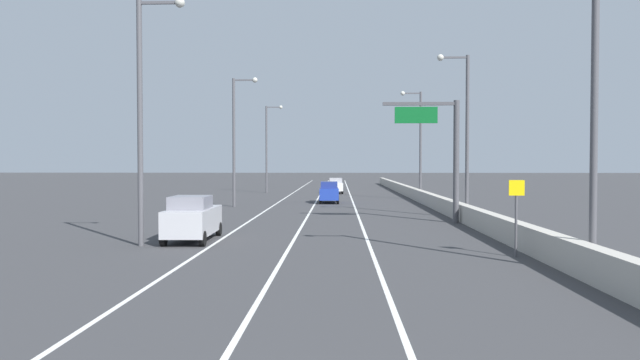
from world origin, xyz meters
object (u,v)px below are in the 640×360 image
speed_advisory_sign (516,212)px  lamp_post_left_mid (237,133)px  car_white_2 (336,186)px  overhead_sign_gantry (444,146)px  lamp_post_right_near (587,85)px  lamp_post_left_far (268,143)px  lamp_post_right_second (464,125)px  car_blue_1 (329,192)px  lamp_post_right_third (418,138)px  lamp_post_left_near (145,105)px  car_silver_0 (193,218)px

speed_advisory_sign → lamp_post_left_mid: (-15.48, 26.03, 4.44)m
car_white_2 → overhead_sign_gantry: bearing=-79.1°
lamp_post_right_near → lamp_post_left_mid: size_ratio=1.00×
overhead_sign_gantry → car_white_2: overhead_sign_gantry is taller
overhead_sign_gantry → speed_advisory_sign: bearing=-88.1°
overhead_sign_gantry → lamp_post_left_far: size_ratio=0.69×
speed_advisory_sign → lamp_post_right_second: size_ratio=0.28×
car_blue_1 → lamp_post_right_second: bearing=-58.2°
lamp_post_right_third → car_white_2: size_ratio=2.35×
speed_advisory_sign → lamp_post_right_near: 5.74m
lamp_post_left_near → car_silver_0: lamp_post_left_near is taller
lamp_post_right_second → lamp_post_left_far: same height
lamp_post_left_mid → car_silver_0: lamp_post_left_mid is taller
car_silver_0 → car_white_2: (6.52, 44.07, -0.12)m
lamp_post_right_third → lamp_post_left_near: (-16.46, -33.10, 0.00)m
lamp_post_right_near → lamp_post_right_third: size_ratio=1.00×
car_silver_0 → lamp_post_left_far: bearing=92.4°
overhead_sign_gantry → car_white_2: (-6.81, 35.36, -3.79)m
overhead_sign_gantry → lamp_post_left_near: bearing=-145.0°
car_blue_1 → car_white_2: size_ratio=0.96×
lamp_post_left_near → overhead_sign_gantry: bearing=35.0°
lamp_post_right_second → overhead_sign_gantry: bearing=-120.7°
lamp_post_left_mid → car_silver_0: (1.71, -21.71, -5.14)m
overhead_sign_gantry → lamp_post_right_second: size_ratio=0.69×
lamp_post_left_far → car_white_2: (8.38, -1.11, -5.26)m
lamp_post_right_second → lamp_post_left_near: size_ratio=1.00×
lamp_post_right_second → lamp_post_left_mid: size_ratio=1.00×
lamp_post_right_second → car_silver_0: size_ratio=2.29×
lamp_post_left_mid → car_white_2: 24.39m
lamp_post_right_second → lamp_post_right_third: (-0.33, 19.55, 0.00)m
car_white_2 → lamp_post_right_near: bearing=-80.7°
overhead_sign_gantry → car_silver_0: bearing=-146.9°
speed_advisory_sign → car_blue_1: 31.90m
lamp_post_right_second → lamp_post_left_mid: (-16.88, 9.91, 0.00)m
lamp_post_left_far → car_silver_0: 45.50m
lamp_post_right_third → car_blue_1: lamp_post_right_third is taller
car_silver_0 → car_blue_1: car_silver_0 is taller
lamp_post_right_second → car_silver_0: 19.89m
lamp_post_right_second → car_silver_0: lamp_post_right_second is taller
overhead_sign_gantry → lamp_post_right_third: 22.75m
lamp_post_left_far → car_white_2: size_ratio=2.35×
speed_advisory_sign → lamp_post_left_near: 16.22m
overhead_sign_gantry → car_blue_1: 19.71m
speed_advisory_sign → lamp_post_left_far: lamp_post_left_far is taller
overhead_sign_gantry → lamp_post_left_far: 39.54m
lamp_post_left_mid → speed_advisory_sign: bearing=-59.3°
lamp_post_right_second → lamp_post_left_far: 37.47m
speed_advisory_sign → lamp_post_right_third: size_ratio=0.28×
lamp_post_right_second → car_silver_0: (-15.17, -11.80, -5.14)m
car_silver_0 → lamp_post_right_second: bearing=37.9°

